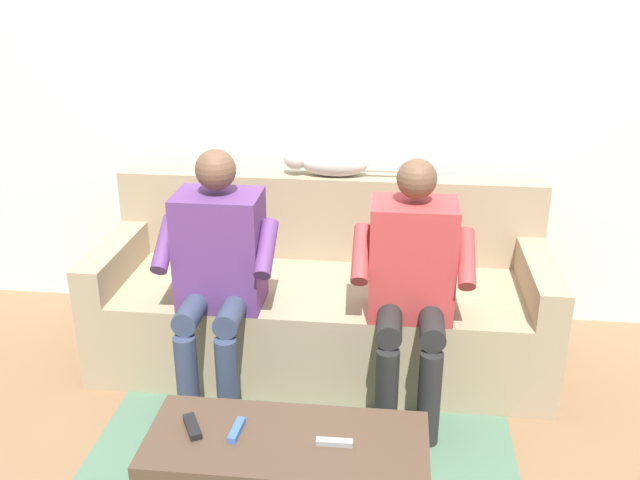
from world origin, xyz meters
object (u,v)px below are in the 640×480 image
at_px(remote_black, 192,427).
at_px(remote_gray, 334,442).
at_px(coffee_table, 287,480).
at_px(person_right_seated, 218,263).
at_px(person_left_seated, 412,275).
at_px(cat_on_backrest, 327,161).
at_px(remote_blue, 237,430).
at_px(couch, 323,302).

distance_m(remote_black, remote_gray, 0.52).
relative_size(coffee_table, person_right_seated, 0.85).
xyz_separation_m(person_left_seated, remote_black, (0.78, 0.80, -0.28)).
height_order(cat_on_backrest, remote_black, cat_on_backrest).
distance_m(coffee_table, cat_on_backrest, 1.68).
xyz_separation_m(coffee_table, person_left_seated, (-0.44, -0.81, 0.48)).
relative_size(coffee_table, remote_black, 7.27).
bearing_deg(coffee_table, remote_black, -2.22).
xyz_separation_m(person_right_seated, remote_blue, (-0.25, 0.81, -0.29)).
height_order(cat_on_backrest, remote_blue, cat_on_backrest).
bearing_deg(couch, cat_on_backrest, -88.05).
xyz_separation_m(person_right_seated, remote_black, (-0.09, 0.80, -0.29)).
height_order(remote_black, remote_gray, remote_black).
bearing_deg(remote_black, remote_gray, -121.46).
relative_size(cat_on_backrest, remote_gray, 4.60).
xyz_separation_m(couch, cat_on_backrest, (0.01, -0.29, 0.67)).
height_order(coffee_table, cat_on_backrest, cat_on_backrest).
xyz_separation_m(cat_on_backrest, remote_gray, (-0.18, 1.50, -0.59)).
bearing_deg(person_left_seated, remote_gray, 72.18).
relative_size(person_left_seated, cat_on_backrest, 1.96).
relative_size(person_right_seated, remote_black, 8.53).
distance_m(couch, remote_black, 1.24).
relative_size(cat_on_backrest, remote_blue, 4.64).
distance_m(person_right_seated, remote_gray, 1.07).
bearing_deg(person_left_seated, remote_blue, 52.13).
height_order(coffee_table, person_left_seated, person_left_seated).
bearing_deg(remote_gray, cat_on_backrest, 96.45).
height_order(remote_black, remote_blue, same).
bearing_deg(couch, remote_black, 73.71).
relative_size(couch, coffee_table, 2.23).
xyz_separation_m(cat_on_backrest, remote_black, (0.34, 1.47, -0.59)).
bearing_deg(cat_on_backrest, remote_blue, 83.31).
xyz_separation_m(person_left_seated, cat_on_backrest, (0.45, -0.68, 0.31)).
bearing_deg(remote_gray, person_right_seated, 125.78).
bearing_deg(person_right_seated, remote_gray, 126.27).
xyz_separation_m(coffee_table, person_right_seated, (0.44, -0.82, 0.48)).
relative_size(remote_blue, remote_gray, 0.99).
bearing_deg(person_right_seated, person_left_seated, 179.51).
bearing_deg(person_right_seated, remote_black, 96.47).
height_order(coffee_table, remote_blue, remote_blue).
bearing_deg(couch, person_right_seated, 41.03).
relative_size(couch, remote_black, 16.19).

